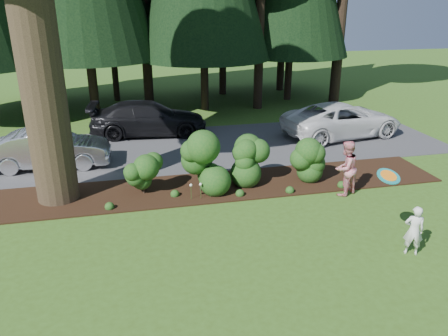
% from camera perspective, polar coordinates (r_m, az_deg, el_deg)
% --- Properties ---
extents(ground, '(80.00, 80.00, 0.00)m').
position_cam_1_polar(ground, '(11.60, 0.51, -8.95)').
color(ground, '#355418').
rests_on(ground, ground).
extents(mulch_bed, '(16.00, 2.50, 0.05)m').
position_cam_1_polar(mulch_bed, '(14.44, -2.45, -2.54)').
color(mulch_bed, black).
rests_on(mulch_bed, ground).
extents(driveway, '(22.00, 6.00, 0.03)m').
position_cam_1_polar(driveway, '(18.37, -4.86, 2.64)').
color(driveway, '#38383A').
rests_on(driveway, ground).
extents(shrub_row, '(6.53, 1.60, 1.61)m').
position_cam_1_polar(shrub_row, '(14.19, 0.64, 0.46)').
color(shrub_row, '#154716').
rests_on(shrub_row, ground).
extents(lily_cluster, '(0.69, 0.09, 0.57)m').
position_cam_1_polar(lily_cluster, '(13.43, -3.08, -2.23)').
color(lily_cluster, '#154716').
rests_on(lily_cluster, ground).
extents(car_silver_wagon, '(4.31, 1.63, 1.40)m').
position_cam_1_polar(car_silver_wagon, '(17.18, -21.80, 2.36)').
color(car_silver_wagon, '#B4B4B9').
rests_on(car_silver_wagon, driveway).
extents(car_white_suv, '(5.75, 3.32, 1.51)m').
position_cam_1_polar(car_white_suv, '(20.40, 15.19, 6.11)').
color(car_white_suv, silver).
rests_on(car_white_suv, driveway).
extents(car_dark_suv, '(5.40, 2.59, 1.52)m').
position_cam_1_polar(car_dark_suv, '(20.23, -9.82, 6.43)').
color(car_dark_suv, black).
rests_on(car_dark_suv, driveway).
extents(child, '(0.55, 0.47, 1.28)m').
position_cam_1_polar(child, '(11.53, 23.55, -7.49)').
color(child, silver).
rests_on(child, ground).
extents(adult, '(1.06, 0.97, 1.78)m').
position_cam_1_polar(adult, '(14.17, 15.59, -0.03)').
color(adult, red).
rests_on(adult, ground).
extents(frisbee, '(0.56, 0.52, 0.25)m').
position_cam_1_polar(frisbee, '(10.77, 20.69, -1.00)').
color(frisbee, '#177E80').
rests_on(frisbee, ground).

